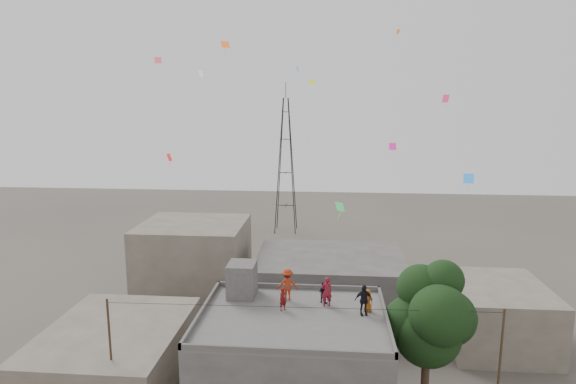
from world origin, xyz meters
name	(u,v)px	position (x,y,z in m)	size (l,w,h in m)	color
main_building	(293,369)	(0.00, 0.00, 3.05)	(10.00, 8.00, 6.10)	#474442
parapet	(293,314)	(0.00, 0.00, 6.25)	(10.00, 8.00, 0.30)	#474442
stair_head_box	(242,280)	(-3.20, 2.60, 7.10)	(1.60, 1.80, 2.00)	#474442
neighbor_west	(115,359)	(-11.00, 2.00, 2.00)	(8.00, 10.00, 4.00)	#5D5649
neighbor_north	(330,285)	(2.00, 14.00, 2.50)	(12.00, 9.00, 5.00)	#474442
neighbor_northwest	(194,261)	(-10.00, 16.00, 3.50)	(9.00, 8.00, 7.00)	#5D5649
neighbor_east	(495,314)	(14.00, 10.00, 2.20)	(7.00, 8.00, 4.40)	#5D5649
tree	(431,317)	(7.37, 0.60, 6.10)	(4.90, 4.60, 9.10)	black
utility_line	(300,369)	(0.50, -1.25, 3.83)	(20.12, 0.62, 7.40)	black
transmission_tower	(286,166)	(-4.00, 40.00, 9.07)	(2.97, 2.97, 20.01)	black
person_red_adult	(327,292)	(1.78, 1.54, 6.95)	(0.62, 0.41, 1.71)	maroon
person_orange_child	(368,300)	(4.02, 1.02, 6.73)	(0.62, 0.40, 1.27)	#A55312
person_dark_child	(323,292)	(1.58, 2.02, 6.70)	(0.59, 0.46, 1.21)	black
person_dark_adult	(364,300)	(3.76, 0.56, 6.94)	(0.99, 0.41, 1.69)	black
person_orange_adult	(287,284)	(-0.48, 2.24, 7.03)	(1.20, 0.69, 1.85)	#9C2B11
person_red_child	(283,299)	(-0.59, 0.77, 6.75)	(0.47, 0.31, 1.29)	#61100F
kites	(314,114)	(0.81, 6.63, 16.67)	(17.75, 14.75, 11.62)	red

